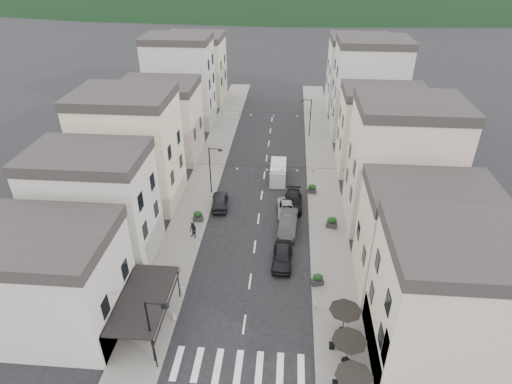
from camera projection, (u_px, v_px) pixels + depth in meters
The scene contains 27 objects.
sidewalk_left at pixel (209, 169), 56.94m from camera, with size 4.00×76.00×0.12m, color slate.
sidewalk_right at pixel (322, 173), 55.89m from camera, with size 4.00×76.00×0.12m, color slate.
boutique_building at pixel (39, 285), 32.38m from camera, with size 12.00×8.00×8.00m, color #B5AFA6.
bistro_building at pixel (453, 309), 28.92m from camera, with size 10.00×8.00×10.00m, color #B8AD92.
boutique_awning at pixel (147, 300), 32.26m from camera, with size 3.77×7.50×3.28m.
buildings_row_left at pixel (164, 109), 59.24m from camera, with size 10.20×54.16×14.00m.
buildings_row_right at pixel (378, 117), 56.12m from camera, with size 10.20×54.16×14.50m.
cafe_terrace at pixel (349, 343), 29.72m from camera, with size 2.50×8.10×2.53m.
streetlamp_left_near at pixel (153, 327), 29.29m from camera, with size 1.70×0.56×6.00m.
streetlamp_left_far at pixel (212, 166), 49.82m from camera, with size 1.70×0.56×6.00m.
streetlamp_right_far at pixel (309, 114), 64.41m from camera, with size 1.70×0.56×6.00m.
bollards at pixel (244, 326), 33.56m from camera, with size 11.66×10.26×0.60m.
bunting_near at pixel (259, 169), 44.99m from camera, with size 19.00×0.28×0.62m.
bunting_far at pixel (268, 115), 58.68m from camera, with size 19.00×0.28×0.62m.
parked_car_a at pixel (282, 257), 40.24m from camera, with size 1.84×4.58×1.56m, color black.
parked_car_b at pixel (288, 224), 44.72m from camera, with size 1.80×5.16×1.70m, color #2E2E31.
parked_car_c at pixel (287, 209), 47.51m from camera, with size 2.12×4.59×1.28m, color gray.
parked_car_d at pixel (293, 202), 48.73m from camera, with size 1.98×4.88×1.42m, color black.
parked_car_e at pixel (220, 201), 48.80m from camera, with size 1.79×4.45×1.52m, color black.
delivery_van at pixel (278, 172), 54.02m from camera, with size 1.95×4.90×2.34m.
pedestrian_a at pixel (159, 280), 37.26m from camera, with size 0.62×0.40×1.69m, color black.
pedestrian_b at pixel (193, 230), 43.47m from camera, with size 0.86×0.67×1.76m, color black.
planter_la at pixel (154, 279), 37.83m from camera, with size 1.03×0.71×1.05m.
planter_lb at pixel (198, 216), 46.20m from camera, with size 1.09×0.61×1.22m.
planter_ra at pixel (318, 279), 37.70m from camera, with size 1.17×0.85×1.17m.
planter_rb at pixel (332, 222), 45.13m from camera, with size 1.27×0.89×1.29m.
planter_rc at pixel (312, 189), 51.25m from camera, with size 1.15×0.78×1.18m.
Camera 1 is at (2.88, -17.76, 26.66)m, focal length 30.00 mm.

